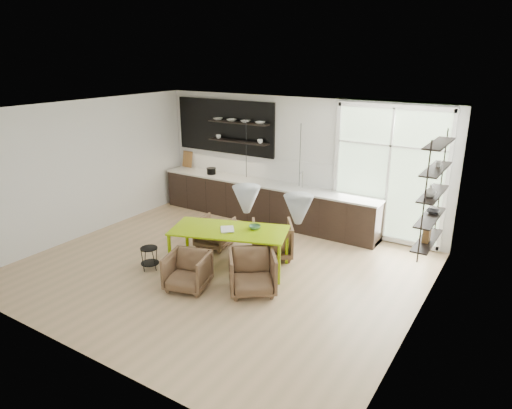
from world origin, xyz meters
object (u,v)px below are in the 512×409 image
(armchair_back_right, at_px, (272,239))
(armchair_front_right, at_px, (252,272))
(armchair_back_left, at_px, (215,232))
(armchair_front_left, at_px, (188,271))
(wire_stool, at_px, (149,255))
(dining_table, at_px, (229,232))

(armchair_back_right, distance_m, armchair_front_right, 1.46)
(armchair_back_left, distance_m, armchair_front_left, 1.80)
(wire_stool, bearing_deg, armchair_back_left, 75.37)
(armchair_back_right, relative_size, wire_stool, 1.85)
(armchair_back_left, height_order, armchair_front_left, armchair_front_left)
(armchair_back_right, distance_m, armchair_front_left, 1.95)
(armchair_back_right, height_order, armchair_front_right, armchair_back_right)
(armchair_front_right, bearing_deg, wire_stool, 150.65)
(armchair_back_left, relative_size, wire_stool, 1.60)
(dining_table, xyz_separation_m, armchair_back_right, (0.40, 0.86, -0.36))
(wire_stool, bearing_deg, armchair_front_right, 8.15)
(armchair_back_left, xyz_separation_m, armchair_front_right, (1.67, -1.19, 0.04))
(armchair_back_left, distance_m, armchair_front_right, 2.05)
(armchair_front_left, height_order, wire_stool, armchair_front_left)
(armchair_back_left, relative_size, armchair_front_left, 0.98)
(dining_table, bearing_deg, armchair_front_right, -51.72)
(armchair_front_left, distance_m, wire_stool, 1.09)
(armchair_front_left, bearing_deg, armchair_back_right, 57.19)
(armchair_front_right, bearing_deg, armchair_front_left, 168.20)
(armchair_back_left, bearing_deg, armchair_back_right, -177.05)
(armchair_front_left, bearing_deg, armchair_back_left, 96.16)
(armchair_back_right, height_order, wire_stool, armchair_back_right)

